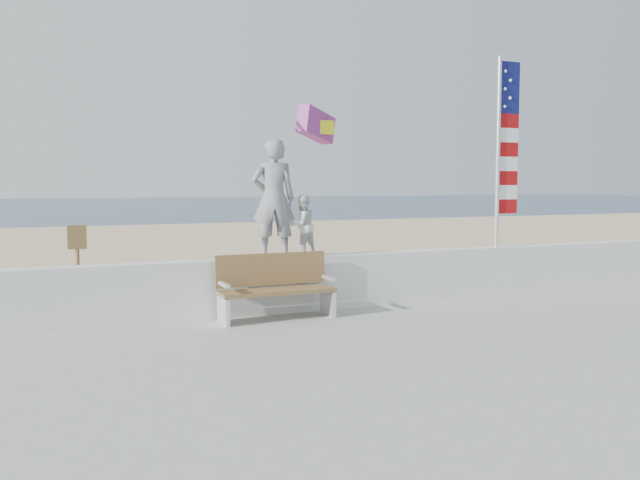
{
  "coord_description": "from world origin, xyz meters",
  "views": [
    {
      "loc": [
        -4.23,
        -8.16,
        2.25
      ],
      "look_at": [
        0.2,
        1.8,
        1.35
      ],
      "focal_mm": 38.0,
      "sensor_mm": 36.0,
      "label": 1
    }
  ],
  "objects_px": {
    "adult": "(274,198)",
    "bench": "(275,286)",
    "child": "(302,226)",
    "flag": "(504,144)"
  },
  "relations": [
    {
      "from": "adult",
      "to": "bench",
      "type": "bearing_deg",
      "value": 87.3
    },
    {
      "from": "adult",
      "to": "bench",
      "type": "height_order",
      "value": "adult"
    },
    {
      "from": "child",
      "to": "bench",
      "type": "bearing_deg",
      "value": 19.01
    },
    {
      "from": "bench",
      "to": "child",
      "type": "bearing_deg",
      "value": 35.19
    },
    {
      "from": "flag",
      "to": "bench",
      "type": "bearing_deg",
      "value": -174.47
    },
    {
      "from": "child",
      "to": "flag",
      "type": "bearing_deg",
      "value": 163.82
    },
    {
      "from": "adult",
      "to": "child",
      "type": "xyz_separation_m",
      "value": [
        0.49,
        0.0,
        -0.45
      ]
    },
    {
      "from": "bench",
      "to": "flag",
      "type": "distance_m",
      "value": 5.24
    },
    {
      "from": "bench",
      "to": "flag",
      "type": "bearing_deg",
      "value": 5.53
    },
    {
      "from": "adult",
      "to": "child",
      "type": "bearing_deg",
      "value": -164.42
    }
  ]
}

